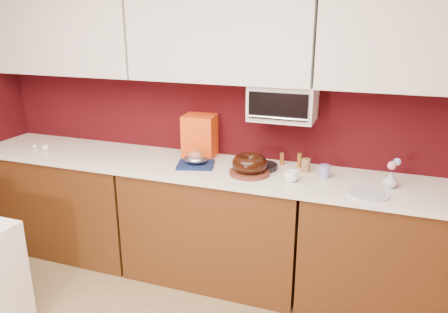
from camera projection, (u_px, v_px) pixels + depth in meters
name	position (u px, v px, depth m)	size (l,w,h in m)	color
wall_back	(229.00, 111.00, 3.34)	(4.00, 0.02, 2.50)	#3C080C
base_cabinet_left	(70.00, 201.00, 3.75)	(1.31, 0.58, 0.86)	#512B10
base_cabinet_center	(215.00, 225.00, 3.31)	(1.31, 0.58, 0.86)	#512B10
base_cabinet_right	(403.00, 256.00, 2.88)	(1.31, 0.58, 0.86)	#512B10
countertop	(215.00, 169.00, 3.18)	(4.00, 0.62, 0.04)	white
upper_cabinet_left	(63.00, 29.00, 3.44)	(1.31, 0.33, 0.70)	white
upper_cabinet_center	(221.00, 30.00, 3.01)	(1.31, 0.33, 0.70)	white
upper_cabinet_right	(433.00, 33.00, 2.58)	(1.31, 0.33, 0.70)	white
toaster_oven	(283.00, 102.00, 3.03)	(0.45, 0.30, 0.25)	white
toaster_oven_door	(278.00, 106.00, 2.89)	(0.40, 0.02, 0.18)	black
toaster_oven_handle	(277.00, 118.00, 2.90)	(0.02, 0.02, 0.42)	silver
cake_base	(249.00, 173.00, 3.01)	(0.28, 0.28, 0.03)	maroon
bundt_cake	(250.00, 163.00, 2.99)	(0.24, 0.24, 0.10)	black
navy_towel	(196.00, 165.00, 3.19)	(0.26, 0.22, 0.02)	#14204B
foil_ham_nest	(195.00, 159.00, 3.17)	(0.17, 0.15, 0.06)	silver
roasted_ham	(195.00, 156.00, 3.16)	(0.10, 0.09, 0.07)	#C36959
pandoro_box	(200.00, 136.00, 3.36)	(0.24, 0.22, 0.33)	red
dark_pan	(263.00, 166.00, 3.12)	(0.20, 0.20, 0.04)	black
coffee_mug	(291.00, 175.00, 2.87)	(0.08, 0.08, 0.09)	white
blue_jar	(324.00, 172.00, 2.94)	(0.07, 0.07, 0.09)	navy
flower_vase	(390.00, 179.00, 2.77)	(0.07, 0.07, 0.11)	silver
flower_pink	(392.00, 166.00, 2.74)	(0.05, 0.05, 0.05)	pink
flower_blue	(397.00, 162.00, 2.74)	(0.05, 0.05, 0.05)	#8AA7DD
china_plate	(368.00, 194.00, 2.66)	(0.24, 0.24, 0.01)	silver
amber_bottle	(282.00, 159.00, 3.20)	(0.03, 0.03, 0.09)	#9C451C
paper_cup	(306.00, 165.00, 3.06)	(0.06, 0.06, 0.09)	#8E6240
egg_left	(45.00, 148.00, 3.55)	(0.06, 0.05, 0.05)	white
egg_right	(35.00, 147.00, 3.60)	(0.05, 0.04, 0.04)	silver
amber_bottle_tall	(299.00, 160.00, 3.14)	(0.03, 0.03, 0.11)	brown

